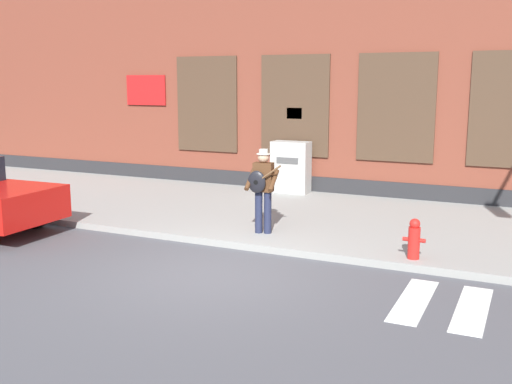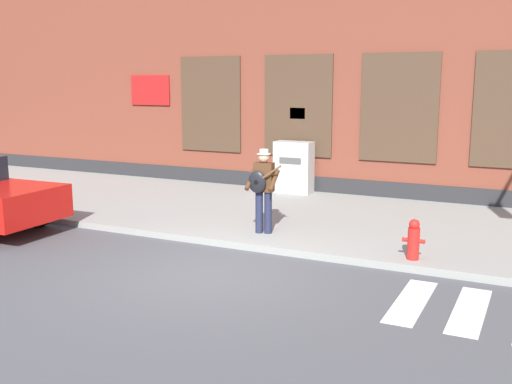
{
  "view_description": "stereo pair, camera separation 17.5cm",
  "coord_description": "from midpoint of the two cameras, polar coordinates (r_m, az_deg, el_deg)",
  "views": [
    {
      "loc": [
        4.67,
        -8.23,
        3.11
      ],
      "look_at": [
        -0.03,
        1.76,
        1.07
      ],
      "focal_mm": 42.0,
      "sensor_mm": 36.0,
      "label": 1
    },
    {
      "loc": [
        4.83,
        -8.16,
        3.11
      ],
      "look_at": [
        -0.03,
        1.76,
        1.07
      ],
      "focal_mm": 42.0,
      "sensor_mm": 36.0,
      "label": 2
    }
  ],
  "objects": [
    {
      "name": "building_backdrop",
      "position": [
        18.0,
        10.16,
        14.6
      ],
      "size": [
        28.0,
        4.06,
        8.93
      ],
      "color": "brown",
      "rests_on": "ground"
    },
    {
      "name": "fire_hydrant",
      "position": [
        10.5,
        14.36,
        -4.36
      ],
      "size": [
        0.38,
        0.2,
        0.7
      ],
      "color": "red",
      "rests_on": "sidewalk"
    },
    {
      "name": "sidewalk",
      "position": [
        13.7,
        4.26,
        -2.39
      ],
      "size": [
        28.0,
        5.67,
        0.14
      ],
      "color": "gray",
      "rests_on": "ground"
    },
    {
      "name": "busker",
      "position": [
        11.74,
        0.18,
        0.58
      ],
      "size": [
        0.74,
        0.57,
        1.68
      ],
      "color": "#1E233D",
      "rests_on": "sidewalk"
    },
    {
      "name": "utility_box",
      "position": [
        16.21,
        3.02,
        2.38
      ],
      "size": [
        1.02,
        0.52,
        1.39
      ],
      "color": "#ADADA8",
      "rests_on": "sidewalk"
    },
    {
      "name": "ground_plane",
      "position": [
        9.97,
        -4.7,
        -7.75
      ],
      "size": [
        160.0,
        160.0,
        0.0
      ],
      "primitive_type": "plane",
      "color": "#4C4C51"
    }
  ]
}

